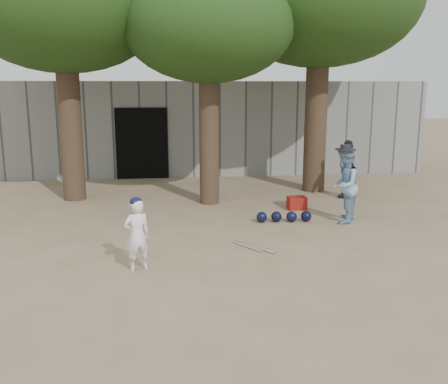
{
  "coord_description": "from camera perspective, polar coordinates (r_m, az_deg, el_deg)",
  "views": [
    {
      "loc": [
        -0.4,
        -7.85,
        2.84
      ],
      "look_at": [
        0.6,
        1.0,
        0.95
      ],
      "focal_mm": 40.0,
      "sensor_mm": 36.0,
      "label": 1
    }
  ],
  "objects": [
    {
      "name": "helmet_row",
      "position": [
        10.73,
        6.87,
        -2.82
      ],
      "size": [
        1.19,
        0.27,
        0.23
      ],
      "color": "black",
      "rests_on": "ground"
    },
    {
      "name": "spectator_blue",
      "position": [
        10.79,
        13.53,
        0.71
      ],
      "size": [
        0.9,
        0.97,
        1.59
      ],
      "primitive_type": "imported",
      "rotation": [
        0.0,
        0.0,
        4.21
      ],
      "color": "#7CA1C0",
      "rests_on": "ground"
    },
    {
      "name": "spectator_dark",
      "position": [
        13.24,
        13.93,
        2.56
      ],
      "size": [
        0.82,
        0.93,
        1.51
      ],
      "primitive_type": "imported",
      "rotation": [
        0.0,
        0.0,
        4.07
      ],
      "color": "black",
      "rests_on": "ground"
    },
    {
      "name": "back_building",
      "position": [
        18.23,
        -5.23,
        7.72
      ],
      "size": [
        16.0,
        5.24,
        3.0
      ],
      "color": "gray",
      "rests_on": "ground"
    },
    {
      "name": "ground",
      "position": [
        8.35,
        -3.35,
        -7.91
      ],
      "size": [
        70.0,
        70.0,
        0.0
      ],
      "primitive_type": "plane",
      "color": "#937C5E",
      "rests_on": "ground"
    },
    {
      "name": "tree_row",
      "position": [
        13.04,
        -1.44,
        20.12
      ],
      "size": [
        11.4,
        5.8,
        6.69
      ],
      "color": "brown",
      "rests_on": "ground"
    },
    {
      "name": "boy_player",
      "position": [
        7.91,
        -9.9,
        -4.88
      ],
      "size": [
        0.48,
        0.4,
        1.14
      ],
      "primitive_type": "imported",
      "rotation": [
        0.0,
        0.0,
        3.48
      ],
      "color": "white",
      "rests_on": "ground"
    },
    {
      "name": "bat_pile",
      "position": [
        8.97,
        3.36,
        -6.31
      ],
      "size": [
        0.66,
        0.73,
        0.06
      ],
      "color": "silver",
      "rests_on": "ground"
    },
    {
      "name": "red_bag",
      "position": [
        11.87,
        8.32,
        -1.25
      ],
      "size": [
        0.43,
        0.34,
        0.3
      ],
      "primitive_type": "cube",
      "rotation": [
        0.0,
        0.0,
        0.05
      ],
      "color": "maroon",
      "rests_on": "ground"
    }
  ]
}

